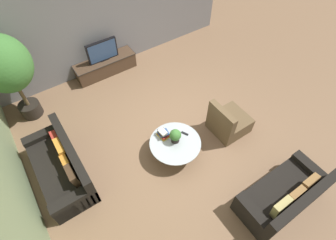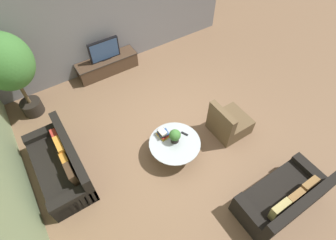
{
  "view_description": "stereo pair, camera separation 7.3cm",
  "coord_description": "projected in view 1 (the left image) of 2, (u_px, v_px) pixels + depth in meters",
  "views": [
    {
      "loc": [
        -2.18,
        -2.89,
        5.0
      ],
      "look_at": [
        -0.15,
        0.1,
        0.55
      ],
      "focal_mm": 28.0,
      "sensor_mm": 36.0,
      "label": 1
    },
    {
      "loc": [
        -2.12,
        -2.93,
        5.0
      ],
      "look_at": [
        -0.15,
        0.1,
        0.55
      ],
      "focal_mm": 28.0,
      "sensor_mm": 36.0,
      "label": 2
    }
  ],
  "objects": [
    {
      "name": "ground_plane",
      "position": [
        176.0,
        135.0,
        6.17
      ],
      "size": [
        24.0,
        24.0,
        0.0
      ],
      "primitive_type": "plane",
      "color": "brown"
    },
    {
      "name": "couch_by_wall",
      "position": [
        62.0,
        167.0,
        5.29
      ],
      "size": [
        0.84,
        1.91,
        0.84
      ],
      "rotation": [
        0.0,
        0.0,
        -1.57
      ],
      "color": "black",
      "rests_on": "ground"
    },
    {
      "name": "remote_black",
      "position": [
        185.0,
        133.0,
        5.67
      ],
      "size": [
        0.11,
        0.16,
        0.02
      ],
      "primitive_type": "cube",
      "rotation": [
        0.0,
        0.0,
        0.45
      ],
      "color": "black",
      "rests_on": "coffee_table"
    },
    {
      "name": "potted_plant_tabletop",
      "position": [
        175.0,
        136.0,
        5.42
      ],
      "size": [
        0.25,
        0.25,
        0.33
      ],
      "color": "black",
      "rests_on": "coffee_table"
    },
    {
      "name": "armchair_wicker",
      "position": [
        228.0,
        122.0,
        6.05
      ],
      "size": [
        0.8,
        0.76,
        0.86
      ],
      "rotation": [
        0.0,
        0.0,
        1.57
      ],
      "color": "brown",
      "rests_on": "ground"
    },
    {
      "name": "couch_near_entry",
      "position": [
        284.0,
        196.0,
        4.91
      ],
      "size": [
        1.75,
        0.84,
        0.84
      ],
      "rotation": [
        0.0,
        0.0,
        3.14
      ],
      "color": "black",
      "rests_on": "ground"
    },
    {
      "name": "potted_palm_tall",
      "position": [
        5.0,
        67.0,
        5.42
      ],
      "size": [
        1.11,
        1.11,
        2.2
      ],
      "color": "black",
      "rests_on": "ground"
    },
    {
      "name": "back_wall_stone",
      "position": [
        104.0,
        15.0,
        6.7
      ],
      "size": [
        7.4,
        0.12,
        3.0
      ],
      "primitive_type": "cube",
      "color": "slate",
      "rests_on": "ground"
    },
    {
      "name": "media_console",
      "position": [
        106.0,
        66.0,
        7.39
      ],
      "size": [
        1.73,
        0.5,
        0.45
      ],
      "color": "#473323",
      "rests_on": "ground"
    },
    {
      "name": "television",
      "position": [
        102.0,
        51.0,
        7.0
      ],
      "size": [
        0.84,
        0.13,
        0.58
      ],
      "color": "black",
      "rests_on": "media_console"
    },
    {
      "name": "coffee_table",
      "position": [
        175.0,
        146.0,
        5.63
      ],
      "size": [
        1.1,
        1.1,
        0.41
      ],
      "color": "#756656",
      "rests_on": "ground"
    },
    {
      "name": "book_stack",
      "position": [
        163.0,
        134.0,
        5.59
      ],
      "size": [
        0.24,
        0.28,
        0.15
      ],
      "color": "gold",
      "rests_on": "coffee_table"
    }
  ]
}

